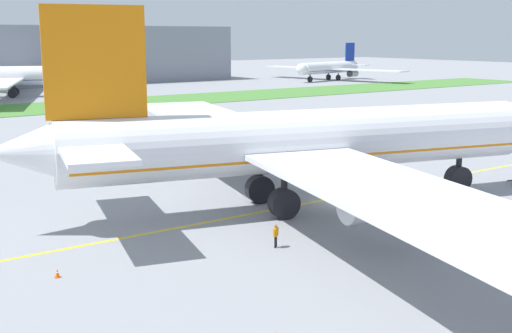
# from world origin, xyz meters

# --- Properties ---
(ground_plane) EXTENTS (600.00, 600.00, 0.00)m
(ground_plane) POSITION_xyz_m (0.00, 0.00, 0.00)
(ground_plane) COLOR gray
(ground_plane) RESTS_ON ground
(apron_taxi_line) EXTENTS (280.00, 0.36, 0.01)m
(apron_taxi_line) POSITION_xyz_m (0.00, 1.46, 0.00)
(apron_taxi_line) COLOR yellow
(apron_taxi_line) RESTS_ON ground
(grass_median_strip) EXTENTS (320.00, 24.00, 0.10)m
(grass_median_strip) POSITION_xyz_m (0.00, 95.51, 0.05)
(grass_median_strip) COLOR #4C8438
(grass_median_strip) RESTS_ON ground
(airliner_foreground) EXTENTS (51.12, 82.07, 17.29)m
(airliner_foreground) POSITION_xyz_m (-3.56, 0.83, 5.87)
(airliner_foreground) COLOR white
(airliner_foreground) RESTS_ON ground
(ground_crew_wingwalker_port) EXTENTS (0.54, 0.45, 1.73)m
(ground_crew_wingwalker_port) POSITION_xyz_m (-12.15, -7.02, 1.05)
(ground_crew_wingwalker_port) COLOR black
(ground_crew_wingwalker_port) RESTS_ON ground
(traffic_cone_port_wing) EXTENTS (0.36, 0.36, 0.58)m
(traffic_cone_port_wing) POSITION_xyz_m (-27.00, -3.78, 0.28)
(traffic_cone_port_wing) COLOR #F2590C
(traffic_cone_port_wing) RESTS_ON ground
(service_truck_fuel_bowser) EXTENTS (4.97, 3.74, 2.92)m
(service_truck_fuel_bowser) POSITION_xyz_m (18.72, 58.23, 1.56)
(service_truck_fuel_bowser) COLOR yellow
(service_truck_fuel_bowser) RESTS_ON ground
(parked_airliner_far_centre) EXTENTS (42.56, 68.68, 15.09)m
(parked_airliner_far_centre) POSITION_xyz_m (4.72, 126.26, 5.12)
(parked_airliner_far_centre) COLOR white
(parked_airliner_far_centre) RESTS_ON ground
(parked_airliner_far_right) EXTENTS (34.97, 55.42, 12.55)m
(parked_airliner_far_right) POSITION_xyz_m (112.66, 126.46, 4.26)
(parked_airliner_far_right) COLOR white
(parked_airliner_far_right) RESTS_ON ground
(terminal_building) EXTENTS (120.89, 20.00, 18.00)m
(terminal_building) POSITION_xyz_m (27.54, 160.50, 9.00)
(terminal_building) COLOR gray
(terminal_building) RESTS_ON ground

